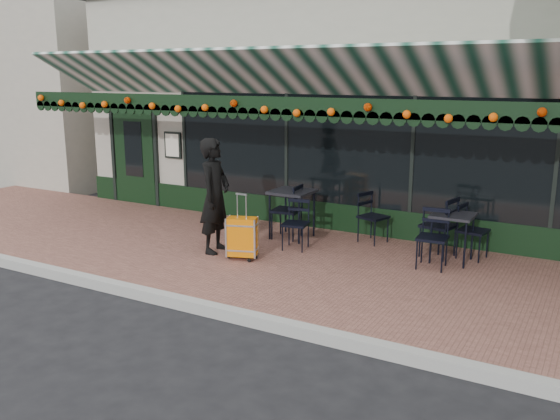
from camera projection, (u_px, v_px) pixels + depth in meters
The scene contains 15 objects.
ground at pixel (205, 311), 7.55m from camera, with size 80.00×80.00×0.00m, color black.
sidewalk at pixel (282, 263), 9.23m from camera, with size 18.00×4.00×0.15m, color brown.
curb at pixel (202, 307), 7.46m from camera, with size 18.00×0.16×0.15m, color #9E9E99.
restaurant_building at pixel (405, 104), 13.69m from camera, with size 12.00×9.60×4.50m.
neighbor_building_left at pixel (34, 91), 20.02m from camera, with size 12.00×8.00×4.80m, color gray.
woman at pixel (215, 196), 9.37m from camera, with size 0.67×0.44×1.83m, color black.
suitcase at pixel (242, 238), 9.10m from camera, with size 0.50×0.38×1.02m.
cafe_table_a at pixel (453, 219), 8.91m from camera, with size 0.60×0.60×0.74m.
cafe_table_b at pixel (292, 195), 10.21m from camera, with size 0.68×0.68×0.84m.
chair_a_left at pixel (438, 226), 9.20m from camera, with size 0.49×0.49×0.97m, color black, non-canonical shape.
chair_a_right at pixel (473, 231), 9.12m from camera, with size 0.43×0.43×0.86m, color black, non-canonical shape.
chair_a_front at pixel (432, 239), 8.67m from camera, with size 0.44×0.44×0.89m, color black, non-canonical shape.
chair_b_left at pixel (287, 211), 10.26m from camera, with size 0.48×0.48×0.96m, color black, non-canonical shape.
chair_b_right at pixel (373, 218), 9.99m from camera, with size 0.43×0.43×0.86m, color black, non-canonical shape.
chair_b_front at pixel (296, 225), 9.61m from camera, with size 0.41×0.41×0.82m, color black, non-canonical shape.
Camera 1 is at (4.30, -5.69, 2.95)m, focal length 38.00 mm.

